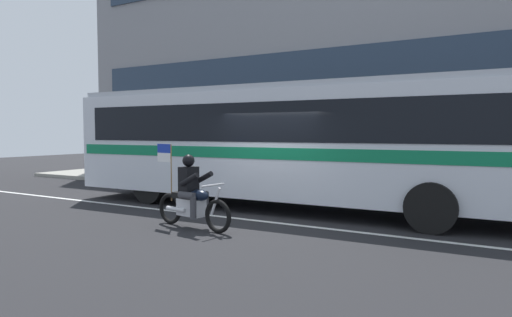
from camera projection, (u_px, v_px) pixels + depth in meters
ground_plane at (271, 217)px, 10.70m from camera, size 60.00×60.00×0.00m
sidewalk_curb at (341, 190)px, 15.12m from camera, size 28.00×3.80×0.15m
lane_center_stripe at (259, 221)px, 10.18m from camera, size 26.60×0.14×0.01m
office_building_facade at (363, 13)px, 16.72m from camera, size 28.00×0.89×13.04m
transit_bus at (295, 138)px, 11.59m from camera, size 12.94×2.89×3.22m
motorcycle_with_rider at (192, 197)px, 9.37m from camera, size 2.18×0.69×1.78m
fire_hydrant at (508, 190)px, 11.73m from camera, size 0.22×0.30×0.75m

